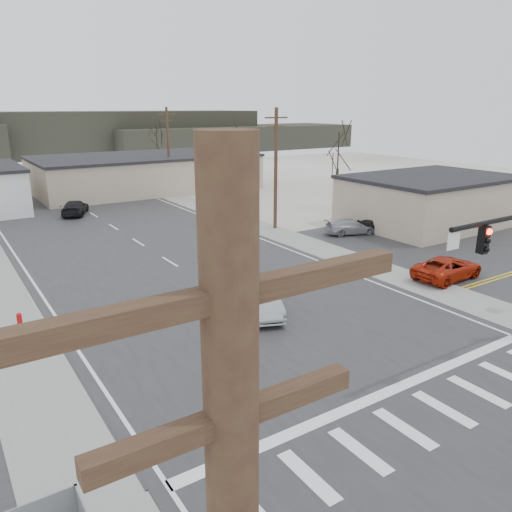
{
  "coord_description": "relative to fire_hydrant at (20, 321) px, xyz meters",
  "views": [
    {
      "loc": [
        -12.65,
        -16.01,
        10.1
      ],
      "look_at": [
        0.95,
        4.83,
        2.6
      ],
      "focal_mm": 35.0,
      "sensor_mm": 36.0,
      "label": 1
    }
  ],
  "objects": [
    {
      "name": "hill_right",
      "position": [
        60.2,
        82.0,
        2.3
      ],
      "size": [
        60.0,
        18.0,
        5.5
      ],
      "primitive_type": "cube",
      "color": "#333026",
      "rests_on": "ground"
    },
    {
      "name": "building_lot",
      "position": [
        34.2,
        4.0,
        1.71
      ],
      "size": [
        14.3,
        10.3,
        4.3
      ],
      "color": "tan",
      "rests_on": "ground"
    },
    {
      "name": "fire_hydrant",
      "position": [
        0.0,
        0.0,
        0.0
      ],
      "size": [
        0.24,
        0.24,
        0.87
      ],
      "color": "#A50C0C",
      "rests_on": "ground"
    },
    {
      "name": "upole_right_a",
      "position": [
        21.7,
        10.0,
        4.77
      ],
      "size": [
        2.2,
        0.3,
        10.0
      ],
      "color": "#493622",
      "rests_on": "ground"
    },
    {
      "name": "parking_lot",
      "position": [
        30.2,
        -2.0,
        -0.44
      ],
      "size": [
        18.0,
        20.0,
        0.03
      ],
      "primitive_type": "cube",
      "color": "#27272A",
      "rests_on": "ground"
    },
    {
      "name": "car_far_a",
      "position": [
        8.77,
        25.06,
        0.29
      ],
      "size": [
        3.73,
        5.15,
        1.39
      ],
      "primitive_type": "imported",
      "rotation": [
        0.0,
        0.0,
        2.72
      ],
      "color": "black",
      "rests_on": "main_road"
    },
    {
      "name": "cross_road",
      "position": [
        10.2,
        -8.0,
        -0.43
      ],
      "size": [
        90.0,
        10.0,
        0.04
      ],
      "primitive_type": "cube",
      "color": "#27272A",
      "rests_on": "ground"
    },
    {
      "name": "sedan_crossing",
      "position": [
        10.54,
        -4.49,
        0.35
      ],
      "size": [
        3.15,
        4.84,
        1.51
      ],
      "primitive_type": "imported",
      "rotation": [
        0.0,
        0.0,
        -0.37
      ],
      "color": "gray",
      "rests_on": "main_road"
    },
    {
      "name": "upole_right_b",
      "position": [
        21.7,
        32.0,
        4.77
      ],
      "size": [
        2.2,
        0.3,
        10.0
      ],
      "color": "#493622",
      "rests_on": "ground"
    },
    {
      "name": "ground",
      "position": [
        10.2,
        -8.0,
        -0.45
      ],
      "size": [
        140.0,
        140.0,
        0.0
      ],
      "primitive_type": "plane",
      "color": "white",
      "rests_on": "ground"
    },
    {
      "name": "car_parked_silver",
      "position": [
        25.72,
        5.0,
        0.19
      ],
      "size": [
        4.53,
        2.87,
        1.22
      ],
      "primitive_type": "imported",
      "rotation": [
        0.0,
        0.0,
        1.27
      ],
      "color": "gray",
      "rests_on": "parking_lot"
    },
    {
      "name": "tree_lot",
      "position": [
        32.2,
        14.0,
        5.13
      ],
      "size": [
        3.52,
        3.52,
        7.84
      ],
      "color": "black",
      "rests_on": "ground"
    },
    {
      "name": "sidewalk_right",
      "position": [
        20.8,
        12.0,
        -0.42
      ],
      "size": [
        3.0,
        90.0,
        0.06
      ],
      "primitive_type": "cube",
      "color": "gray",
      "rests_on": "ground"
    },
    {
      "name": "tree_right_far",
      "position": [
        25.2,
        44.0,
        5.13
      ],
      "size": [
        3.52,
        3.52,
        7.84
      ],
      "color": "black",
      "rests_on": "ground"
    },
    {
      "name": "tree_right_mid",
      "position": [
        22.7,
        18.0,
        5.48
      ],
      "size": [
        3.74,
        3.74,
        8.33
      ],
      "color": "black",
      "rests_on": "ground"
    },
    {
      "name": "car_parked_red",
      "position": [
        22.92,
        -6.36,
        0.26
      ],
      "size": [
        4.98,
        2.49,
        1.35
      ],
      "primitive_type": "imported",
      "rotation": [
        0.0,
        0.0,
        1.62
      ],
      "color": "#A31D08",
      "rests_on": "parking_lot"
    },
    {
      "name": "hill_center",
      "position": [
        25.2,
        88.0,
        4.05
      ],
      "size": [
        80.0,
        18.0,
        9.0
      ],
      "primitive_type": "cube",
      "color": "#333026",
      "rests_on": "ground"
    },
    {
      "name": "main_road",
      "position": [
        10.2,
        7.0,
        -0.43
      ],
      "size": [
        18.0,
        110.0,
        0.05
      ],
      "primitive_type": "cube",
      "color": "#27272A",
      "rests_on": "ground"
    },
    {
      "name": "building_right_far",
      "position": [
        20.2,
        36.0,
        1.7
      ],
      "size": [
        26.3,
        14.3,
        4.3
      ],
      "color": "tan",
      "rests_on": "ground"
    },
    {
      "name": "car_parked_dark_a",
      "position": [
        28.52,
        4.3,
        0.29
      ],
      "size": [
        4.43,
        2.53,
        1.42
      ],
      "primitive_type": "imported",
      "rotation": [
        0.0,
        0.0,
        1.36
      ],
      "color": "black",
      "rests_on": "parking_lot"
    }
  ]
}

